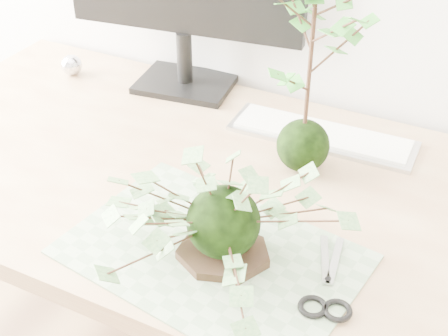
{
  "coord_description": "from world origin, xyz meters",
  "views": [
    {
      "loc": [
        0.37,
        0.41,
        1.42
      ],
      "look_at": [
        0.0,
        1.14,
        0.84
      ],
      "focal_mm": 50.0,
      "sensor_mm": 36.0,
      "label": 1
    }
  ],
  "objects_px": {
    "ivy_kokedama": "(223,194)",
    "maple_kokedama": "(314,22)",
    "keyboard": "(322,135)",
    "desk": "(262,230)"
  },
  "relations": [
    {
      "from": "maple_kokedama",
      "to": "desk",
      "type": "bearing_deg",
      "value": -106.87
    },
    {
      "from": "ivy_kokedama",
      "to": "maple_kokedama",
      "type": "bearing_deg",
      "value": 85.99
    },
    {
      "from": "desk",
      "to": "ivy_kokedama",
      "type": "relative_size",
      "value": 3.92
    },
    {
      "from": "ivy_kokedama",
      "to": "maple_kokedama",
      "type": "relative_size",
      "value": 0.99
    },
    {
      "from": "ivy_kokedama",
      "to": "desk",
      "type": "bearing_deg",
      "value": 93.49
    },
    {
      "from": "desk",
      "to": "keyboard",
      "type": "bearing_deg",
      "value": 81.77
    },
    {
      "from": "desk",
      "to": "ivy_kokedama",
      "type": "height_order",
      "value": "ivy_kokedama"
    },
    {
      "from": "maple_kokedama",
      "to": "keyboard",
      "type": "relative_size",
      "value": 1.08
    },
    {
      "from": "ivy_kokedama",
      "to": "keyboard",
      "type": "relative_size",
      "value": 1.07
    },
    {
      "from": "maple_kokedama",
      "to": "keyboard",
      "type": "height_order",
      "value": "maple_kokedama"
    }
  ]
}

